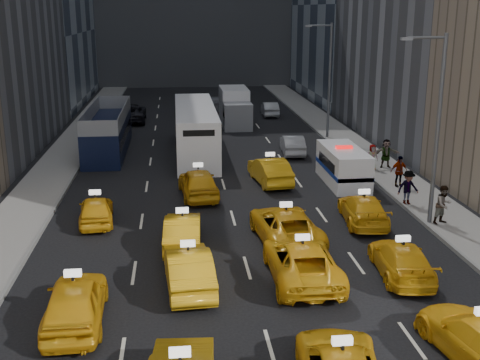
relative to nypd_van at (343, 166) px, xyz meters
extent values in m
cube|color=gray|center=(-17.58, 5.55, -0.96)|extent=(3.00, 90.00, 0.15)
cube|color=gray|center=(3.42, 5.55, -0.96)|extent=(3.00, 90.00, 0.15)
cube|color=slate|center=(-16.13, 5.55, -0.94)|extent=(0.15, 90.00, 0.18)
cube|color=slate|center=(1.97, 5.55, -0.94)|extent=(0.15, 90.00, 0.18)
cylinder|color=#595B60|center=(2.22, -7.45, 3.47)|extent=(0.20, 0.20, 9.00)
cylinder|color=#595B60|center=(1.32, -7.45, 7.77)|extent=(1.80, 0.12, 0.12)
cube|color=slate|center=(0.42, -7.45, 7.72)|extent=(0.50, 0.22, 0.12)
cylinder|color=#595B60|center=(2.22, 12.55, 3.47)|extent=(0.20, 0.20, 9.00)
cylinder|color=#595B60|center=(1.32, 12.55, 7.77)|extent=(1.80, 0.12, 0.12)
cube|color=slate|center=(0.42, 12.55, 7.72)|extent=(0.50, 0.22, 0.12)
imported|color=#E8A413|center=(-13.21, -15.28, -0.23)|extent=(2.05, 4.75, 1.60)
imported|color=#E8A413|center=(-9.45, -12.96, -0.27)|extent=(1.96, 4.75, 1.53)
imported|color=#E8A413|center=(-5.13, -12.71, -0.28)|extent=(2.53, 5.41, 1.50)
imported|color=#E8A413|center=(-1.22, -12.81, -0.37)|extent=(2.26, 4.70, 1.32)
imported|color=#E8A413|center=(-13.72, -5.48, -0.36)|extent=(1.96, 4.08, 1.35)
imported|color=#E8A413|center=(-9.60, -8.88, -0.31)|extent=(1.72, 4.43, 1.44)
imported|color=#E8A413|center=(-5.04, -8.78, -0.28)|extent=(2.91, 5.60, 1.51)
imported|color=#E8A413|center=(-0.88, -6.81, -0.35)|extent=(2.39, 4.87, 1.36)
imported|color=#E8A413|center=(-8.64, -1.77, -0.23)|extent=(2.33, 4.87, 1.61)
imported|color=#E8A413|center=(-4.30, 0.51, -0.26)|extent=(2.21, 4.86, 1.55)
cube|color=white|center=(0.00, 0.00, 0.03)|extent=(2.57, 5.50, 2.13)
cylinder|color=black|center=(-0.87, -1.76, -0.61)|extent=(0.28, 0.85, 0.85)
cylinder|color=black|center=(0.87, -1.76, -0.61)|extent=(0.28, 0.85, 0.85)
cylinder|color=black|center=(-0.87, 1.76, -0.61)|extent=(0.28, 0.85, 0.85)
cylinder|color=black|center=(0.87, 1.76, -0.61)|extent=(0.28, 0.85, 0.85)
cube|color=navy|center=(0.00, 0.00, -0.11)|extent=(2.61, 5.51, 0.24)
cube|color=red|center=(0.00, 0.00, 1.17)|extent=(1.00, 0.44, 0.15)
cube|color=black|center=(-14.66, 9.83, 0.59)|extent=(2.94, 11.24, 3.24)
cylinder|color=black|center=(-15.78, 5.15, -0.48)|extent=(0.28, 1.10, 1.10)
cylinder|color=black|center=(-13.55, 5.15, -0.48)|extent=(0.28, 1.10, 1.10)
cylinder|color=black|center=(-15.78, 14.50, -0.48)|extent=(0.28, 1.10, 1.10)
cylinder|color=black|center=(-13.55, 14.50, -0.48)|extent=(0.28, 1.10, 1.10)
cube|color=white|center=(-8.41, 8.68, 0.67)|extent=(2.88, 13.18, 3.40)
cylinder|color=black|center=(-9.63, 3.01, -0.48)|extent=(0.28, 1.10, 1.10)
cylinder|color=black|center=(-7.19, 3.01, -0.48)|extent=(0.28, 1.10, 1.10)
cylinder|color=black|center=(-9.63, 14.36, -0.48)|extent=(0.28, 1.10, 1.10)
cylinder|color=black|center=(-7.19, 14.36, -0.48)|extent=(0.28, 1.10, 1.10)
cube|color=white|center=(-4.52, 19.42, 0.56)|extent=(3.18, 7.20, 3.18)
cylinder|color=black|center=(-5.57, 16.84, -0.48)|extent=(0.28, 1.10, 1.10)
cylinder|color=black|center=(-3.48, 16.84, -0.48)|extent=(0.28, 1.10, 1.10)
cylinder|color=black|center=(-5.57, 22.01, -0.48)|extent=(0.28, 1.10, 1.10)
cylinder|color=black|center=(-3.48, 22.01, -0.48)|extent=(0.28, 1.10, 1.10)
imported|color=#999AA0|center=(-1.55, 7.69, -0.35)|extent=(1.73, 4.24, 1.37)
imported|color=black|center=(-13.91, 21.85, -0.22)|extent=(2.77, 5.88, 1.62)
imported|color=gray|center=(-5.88, 27.01, -0.29)|extent=(2.73, 5.35, 1.49)
imported|color=black|center=(-8.98, 25.64, -0.31)|extent=(1.73, 4.25, 1.45)
imported|color=#A0A3A7|center=(-0.69, 23.66, -0.36)|extent=(1.61, 4.14, 1.34)
imported|color=gray|center=(2.75, -7.68, 0.05)|extent=(1.03, 0.79, 1.87)
imported|color=gray|center=(2.16, -4.69, 0.03)|extent=(1.23, 0.64, 1.82)
imported|color=gray|center=(2.87, -1.48, 0.02)|extent=(1.12, 0.63, 1.80)
imported|color=gray|center=(2.60, 2.54, -0.09)|extent=(0.81, 0.49, 1.59)
imported|color=gray|center=(3.62, 2.85, 0.04)|extent=(1.74, 0.64, 1.84)
camera|label=1|loc=(-9.74, -33.55, 9.00)|focal=45.00mm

